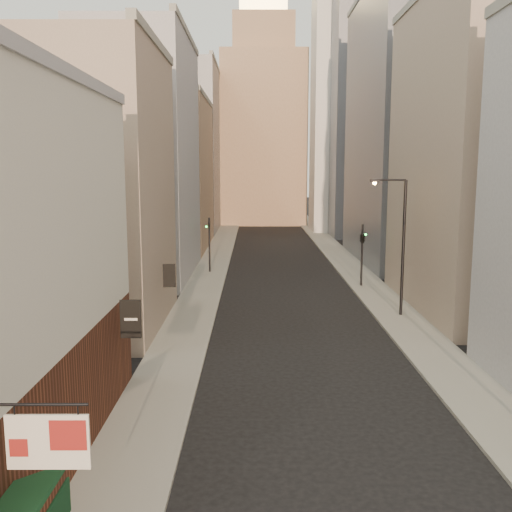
{
  "coord_description": "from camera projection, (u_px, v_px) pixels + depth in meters",
  "views": [
    {
      "loc": [
        -2.57,
        -7.19,
        9.3
      ],
      "look_at": [
        -2.47,
        20.61,
        5.02
      ],
      "focal_mm": 40.0,
      "sensor_mm": 36.0,
      "label": 1
    }
  ],
  "objects": [
    {
      "name": "highrise",
      "position": [
        397.0,
        53.0,
        81.78
      ],
      "size": [
        21.0,
        23.0,
        51.2
      ],
      "color": "gray",
      "rests_on": "ground"
    },
    {
      "name": "left_bldg_tan",
      "position": [
        173.0,
        175.0,
        66.5
      ],
      "size": [
        8.0,
        18.0,
        17.0
      ],
      "primitive_type": "cube",
      "color": "#967457",
      "rests_on": "ground"
    },
    {
      "name": "clock_tower",
      "position": [
        263.0,
        119.0,
        96.77
      ],
      "size": [
        14.0,
        14.0,
        44.9
      ],
      "color": "#967457",
      "rests_on": "ground"
    },
    {
      "name": "sidewalk_right",
      "position": [
        336.0,
        253.0,
        62.9
      ],
      "size": [
        3.0,
        140.0,
        0.15
      ],
      "primitive_type": "cube",
      "color": "gray",
      "rests_on": "ground"
    },
    {
      "name": "traffic_light_left",
      "position": [
        209.0,
        233.0,
        50.57
      ],
      "size": [
        0.56,
        0.46,
        5.0
      ],
      "rotation": [
        0.0,
        0.0,
        3.13
      ],
      "color": "black",
      "rests_on": "ground"
    },
    {
      "name": "right_bldg_beige",
      "position": [
        480.0,
        158.0,
        36.7
      ],
      "size": [
        8.0,
        16.0,
        20.0
      ],
      "primitive_type": "cube",
      "color": "gray",
      "rests_on": "ground"
    },
    {
      "name": "left_bldg_grey",
      "position": [
        143.0,
        160.0,
        48.48
      ],
      "size": [
        8.0,
        16.0,
        20.0
      ],
      "primitive_type": "cube",
      "color": "#99989D",
      "rests_on": "ground"
    },
    {
      "name": "traffic_light_right",
      "position": [
        362.0,
        239.0,
        44.51
      ],
      "size": [
        0.69,
        0.69,
        5.0
      ],
      "rotation": [
        0.0,
        0.0,
        3.33
      ],
      "color": "black",
      "rests_on": "ground"
    },
    {
      "name": "streetlamp_mid",
      "position": [
        400.0,
        239.0,
        35.34
      ],
      "size": [
        2.27,
        0.23,
        8.66
      ],
      "rotation": [
        0.0,
        0.0,
        0.01
      ],
      "color": "black",
      "rests_on": "ground"
    },
    {
      "name": "sidewalk_left",
      "position": [
        218.0,
        253.0,
        62.85
      ],
      "size": [
        3.0,
        140.0,
        0.15
      ],
      "primitive_type": "cube",
      "color": "gray",
      "rests_on": "ground"
    },
    {
      "name": "right_bldg_wingrid",
      "position": [
        402.0,
        130.0,
        56.01
      ],
      "size": [
        8.0,
        20.0,
        26.0
      ],
      "primitive_type": "cube",
      "color": "gray",
      "rests_on": "ground"
    },
    {
      "name": "left_bldg_wingrid",
      "position": [
        191.0,
        150.0,
        85.73
      ],
      "size": [
        8.0,
        20.0,
        24.0
      ],
      "primitive_type": "cube",
      "color": "gray",
      "rests_on": "ground"
    },
    {
      "name": "left_bldg_beige",
      "position": [
        91.0,
        191.0,
        32.97
      ],
      "size": [
        8.0,
        12.0,
        16.0
      ],
      "primitive_type": "cube",
      "color": "gray",
      "rests_on": "ground"
    },
    {
      "name": "white_tower",
      "position": [
        340.0,
        104.0,
        82.83
      ],
      "size": [
        8.0,
        8.0,
        41.5
      ],
      "color": "silver",
      "rests_on": "ground"
    }
  ]
}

